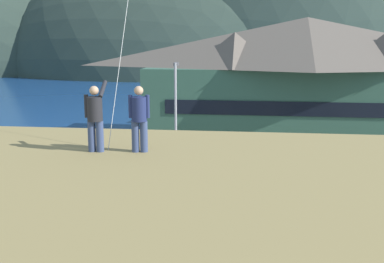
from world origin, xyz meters
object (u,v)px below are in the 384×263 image
Objects in this scene: parked_car_back_row_left at (132,180)px; parked_car_mid_row_far at (365,216)px; moored_boat_outer_mooring at (236,115)px; storage_shed_waterside at (213,114)px; parked_car_back_row_right at (88,217)px; parked_car_mid_row_center at (33,176)px; parked_car_lone_by_shed at (363,179)px; person_kite_flyer at (95,116)px; person_companion at (139,117)px; moored_boat_wharfside at (167,116)px; wharf_dock at (203,116)px; parked_car_corner_spot at (242,182)px; harbor_lodge at (305,78)px; parking_light_pole at (176,110)px.

parked_car_mid_row_far is at bearing -19.44° from parked_car_back_row_left.
moored_boat_outer_mooring is at bearing 79.24° from parked_car_back_row_left.
storage_shed_waterside reaches higher than parked_car_back_row_left.
storage_shed_waterside is 21.27m from parked_car_mid_row_far.
parked_car_mid_row_center is (-5.22, 5.76, 0.00)m from parked_car_back_row_right.
storage_shed_waterside is at bearing 112.80° from parked_car_mid_row_far.
parked_car_mid_row_center is at bearing -175.01° from parked_car_lone_by_shed.
parked_car_mid_row_center is 2.34× the size of person_kite_flyer.
moored_boat_outer_mooring is 38.51m from person_companion.
parked_car_back_row_left is at bearing -84.59° from moored_boat_wharfside.
moored_boat_outer_mooring is (3.59, -1.54, 0.37)m from wharf_dock.
parked_car_corner_spot is (11.75, 0.12, 0.00)m from parked_car_mid_row_center.
harbor_lodge reaches higher than parked_car_mid_row_center.
storage_shed_waterside is 11.89m from wharf_dock.
person_companion is (-2.52, -12.84, 5.62)m from parked_car_corner_spot.
parked_car_mid_row_far is at bearing -43.34° from parking_light_pole.
person_kite_flyer reaches higher than parked_car_lone_by_shed.
parked_car_back_row_right is at bearing -150.84° from parked_car_lone_by_shed.
harbor_lodge is at bearing 43.46° from parked_car_mid_row_center.
wharf_dock is 2.52× the size of parked_car_mid_row_center.
parked_car_mid_row_center is (-8.98, -15.29, -1.32)m from storage_shed_waterside.
person_kite_flyer reaches higher than parked_car_back_row_right.
storage_shed_waterside is 17.78m from parked_car_mid_row_center.
person_companion is at bearing -122.69° from parked_car_lone_by_shed.
parked_car_back_row_left is 1.00× the size of parked_car_lone_by_shed.
moored_boat_wharfside is 1.77× the size of parked_car_back_row_left.
parked_car_mid_row_center reaches higher than wharf_dock.
moored_boat_wharfside is 25.31m from parked_car_corner_spot.
moored_boat_outer_mooring is 4.50× the size of person_companion.
moored_boat_wharfside reaches higher than parked_car_mid_row_far.
parked_car_mid_row_far is 12.90m from person_companion.
parked_car_back_row_left is 5.55m from parked_car_back_row_right.
parked_car_mid_row_center is 16.69m from person_companion.
parked_car_lone_by_shed is (7.78, -23.69, 0.34)m from moored_boat_outer_mooring.
harbor_lodge is at bearing 49.52° from parking_light_pole.
harbor_lodge is 6.36× the size of parked_car_mid_row_center.
wharf_dock is 22.22m from parking_light_pole.
harbor_lodge reaches higher than moored_boat_wharfside.
person_companion reaches higher than storage_shed_waterside.
parked_car_back_row_right is (-1.85, -32.61, 0.71)m from wharf_dock.
person_kite_flyer is (-9.13, -8.55, 5.63)m from parked_car_mid_row_far.
moored_boat_outer_mooring is 25.21m from parked_car_corner_spot.
parked_car_back_row_right is (1.72, -29.81, 0.34)m from moored_boat_wharfside.
wharf_dock is 27.77m from parked_car_mid_row_center.
person_companion is at bearing -104.59° from harbor_lodge.
harbor_lodge is 3.88× the size of parking_light_pole.
parked_car_mid_row_center is (-3.50, -24.05, 0.34)m from moored_boat_wharfside.
harbor_lodge is at bearing 97.15° from parked_car_lone_by_shed.
wharf_dock is 1.54× the size of parking_light_pole.
person_kite_flyer reaches higher than storage_shed_waterside.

